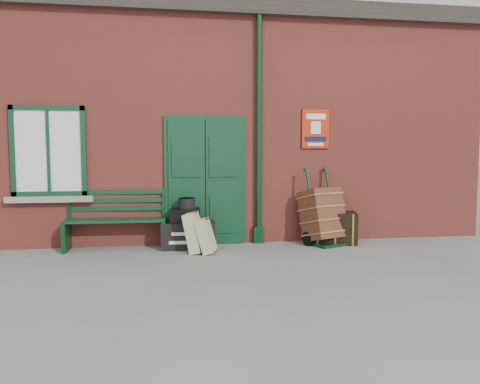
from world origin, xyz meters
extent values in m
plane|color=gray|center=(0.00, 0.00, 0.00)|extent=(80.00, 80.00, 0.00)
cube|color=#B14739|center=(0.00, 3.50, 2.00)|extent=(10.00, 4.00, 4.00)
cube|color=#38302B|center=(0.00, 3.50, 4.15)|extent=(10.30, 4.30, 0.30)
cube|color=#0E361E|center=(-0.30, 1.46, 1.10)|extent=(1.42, 0.12, 2.32)
cube|color=white|center=(-2.90, 1.45, 1.65)|extent=(1.20, 0.08, 1.50)
cylinder|color=black|center=(0.65, 1.42, 2.00)|extent=(0.10, 0.10, 4.00)
cube|color=red|center=(1.70, 1.47, 2.05)|extent=(0.50, 0.03, 0.70)
cube|color=#0E361E|center=(-1.82, 1.25, 0.50)|extent=(1.67, 0.48, 0.04)
cube|color=#0E361E|center=(-1.82, 1.49, 0.81)|extent=(1.66, 0.08, 0.44)
cube|color=black|center=(-2.62, 1.27, 0.25)|extent=(0.08, 0.50, 0.50)
cube|color=black|center=(-1.03, 1.23, 0.25)|extent=(0.08, 0.50, 0.50)
cube|color=black|center=(-0.61, 1.19, 0.22)|extent=(0.93, 0.56, 0.45)
cube|color=black|center=(-0.66, 1.19, 0.56)|extent=(0.52, 0.39, 0.22)
cylinder|color=black|center=(-0.63, 1.22, 0.76)|extent=(0.29, 0.29, 0.18)
cube|color=#C4B681|center=(-0.53, 0.83, 0.33)|extent=(0.43, 0.53, 0.66)
cube|color=#C4B681|center=(-0.35, 0.73, 0.29)|extent=(0.42, 0.48, 0.57)
cube|color=black|center=(1.81, 0.99, 0.03)|extent=(0.62, 0.54, 0.05)
cylinder|color=black|center=(1.52, 1.07, 0.67)|extent=(0.18, 0.35, 1.31)
cylinder|color=black|center=(1.94, 1.25, 0.67)|extent=(0.18, 0.35, 1.31)
cylinder|color=black|center=(1.45, 1.06, 0.12)|extent=(0.14, 0.25, 0.25)
cylinder|color=black|center=(2.00, 1.29, 0.12)|extent=(0.14, 0.25, 0.25)
cube|color=brown|center=(1.74, 1.14, 0.54)|extent=(0.86, 0.89, 0.97)
cube|color=black|center=(1.98, 1.20, 0.28)|extent=(0.88, 0.67, 0.56)
camera|label=1|loc=(-0.96, -6.72, 1.65)|focal=35.00mm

